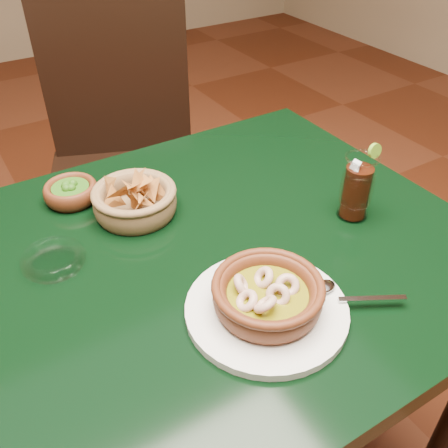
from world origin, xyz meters
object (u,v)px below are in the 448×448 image
shrimp_plate (267,299)px  cola_drink (357,188)px  dining_chair (125,160)px  chip_basket (135,201)px  dining_table (152,314)px

shrimp_plate → cola_drink: 0.31m
cola_drink → dining_chair: bearing=102.8°
chip_basket → cola_drink: cola_drink is taller
dining_chair → shrimp_plate: (-0.11, -0.89, 0.23)m
dining_table → shrimp_plate: size_ratio=3.78×
shrimp_plate → dining_table: bearing=123.9°
dining_chair → chip_basket: (-0.18, -0.54, 0.23)m
dining_table → chip_basket: chip_basket is taller
shrimp_plate → chip_basket: bearing=100.5°
shrimp_plate → chip_basket: chip_basket is taller
dining_table → cola_drink: (0.41, -0.06, 0.16)m
dining_chair → cola_drink: (0.17, -0.77, 0.26)m
dining_chair → chip_basket: bearing=-108.0°
dining_table → dining_chair: dining_chair is taller
dining_table → cola_drink: 0.44m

